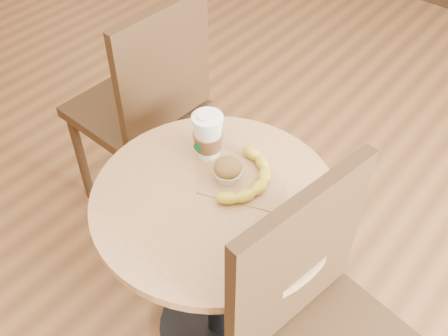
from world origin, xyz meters
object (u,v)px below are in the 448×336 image
(chair_left, at_px, (146,105))
(muffin, at_px, (228,171))
(banana, at_px, (246,178))
(cafe_table, at_px, (216,242))
(coffee_cup, at_px, (208,136))

(chair_left, height_order, muffin, chair_left)
(muffin, bearing_deg, banana, 26.21)
(muffin, xyz_separation_m, banana, (0.05, 0.02, -0.02))
(chair_left, relative_size, banana, 3.99)
(cafe_table, relative_size, chair_left, 0.73)
(cafe_table, xyz_separation_m, muffin, (-0.01, 0.07, 0.25))
(cafe_table, height_order, chair_left, chair_left)
(chair_left, xyz_separation_m, banana, (0.67, -0.23, 0.21))
(banana, bearing_deg, muffin, -165.30)
(chair_left, height_order, coffee_cup, chair_left)
(coffee_cup, distance_m, banana, 0.17)
(cafe_table, xyz_separation_m, coffee_cup, (-0.13, 0.12, 0.28))
(cafe_table, bearing_deg, banana, 68.16)
(chair_left, xyz_separation_m, coffee_cup, (0.51, -0.20, 0.26))
(cafe_table, xyz_separation_m, banana, (0.04, 0.09, 0.23))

